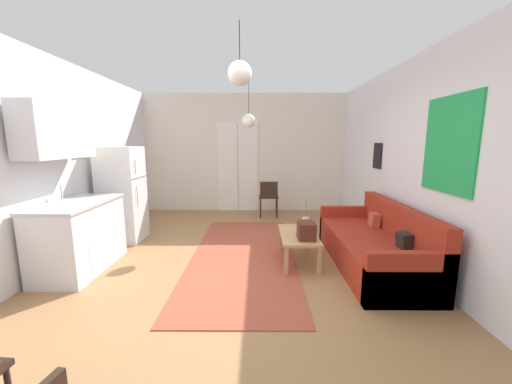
% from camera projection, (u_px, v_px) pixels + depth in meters
% --- Properties ---
extents(ground_plane, '(5.30, 7.88, 0.10)m').
position_uv_depth(ground_plane, '(232.00, 282.00, 3.58)').
color(ground_plane, '#996D44').
extents(wall_back, '(4.90, 0.13, 2.75)m').
position_uv_depth(wall_back, '(245.00, 154.00, 6.97)').
color(wall_back, silver).
rests_on(wall_back, ground_plane).
extents(wall_right, '(0.12, 7.48, 2.75)m').
position_uv_depth(wall_right, '(441.00, 166.00, 3.32)').
color(wall_right, silver).
rests_on(wall_right, ground_plane).
extents(wall_left, '(0.12, 7.48, 2.75)m').
position_uv_depth(wall_left, '(22.00, 166.00, 3.36)').
color(wall_left, silver).
rests_on(wall_left, ground_plane).
extents(area_rug, '(1.46, 3.53, 0.01)m').
position_uv_depth(area_rug, '(243.00, 255.00, 4.31)').
color(area_rug, '#9E4733').
rests_on(area_rug, ground_plane).
extents(couch, '(0.88, 2.15, 0.83)m').
position_uv_depth(couch, '(376.00, 247.00, 3.91)').
color(couch, maroon).
rests_on(couch, ground_plane).
extents(coffee_table, '(0.49, 0.94, 0.40)m').
position_uv_depth(coffee_table, '(298.00, 237.00, 4.04)').
color(coffee_table, tan).
rests_on(coffee_table, ground_plane).
extents(bamboo_vase, '(0.10, 0.10, 0.42)m').
position_uv_depth(bamboo_vase, '(306.00, 224.00, 4.12)').
color(bamboo_vase, beige).
rests_on(bamboo_vase, coffee_table).
extents(handbag, '(0.22, 0.28, 0.33)m').
position_uv_depth(handbag, '(306.00, 230.00, 3.80)').
color(handbag, '#512319').
rests_on(handbag, coffee_table).
extents(refrigerator, '(0.63, 0.62, 1.57)m').
position_uv_depth(refrigerator, '(122.00, 194.00, 4.86)').
color(refrigerator, white).
rests_on(refrigerator, ground_plane).
extents(kitchen_counter, '(0.65, 1.24, 2.09)m').
position_uv_depth(kitchen_counter, '(74.00, 211.00, 3.72)').
color(kitchen_counter, silver).
rests_on(kitchen_counter, ground_plane).
extents(accent_chair, '(0.43, 0.41, 0.80)m').
position_uv_depth(accent_chair, '(269.00, 196.00, 6.45)').
color(accent_chair, black).
rests_on(accent_chair, ground_plane).
extents(pendant_lamp_near, '(0.23, 0.23, 0.58)m').
position_uv_depth(pendant_lamp_near, '(240.00, 73.00, 2.77)').
color(pendant_lamp_near, black).
extents(pendant_lamp_far, '(0.24, 0.24, 0.86)m').
position_uv_depth(pendant_lamp_far, '(249.00, 121.00, 5.23)').
color(pendant_lamp_far, black).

